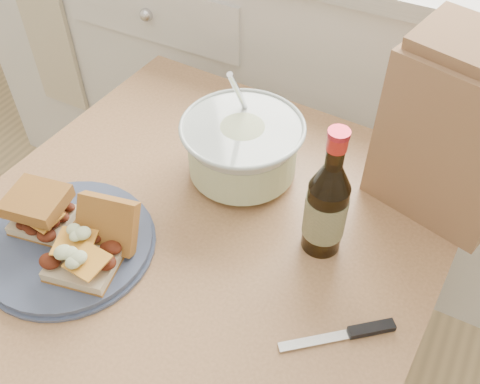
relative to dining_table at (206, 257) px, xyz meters
The scene contains 9 objects.
cabinet_run 0.84m from the dining_table, 88.62° to the left, with size 2.50×0.64×0.94m.
dining_table is the anchor object (origin of this frame).
plate 0.26m from the dining_table, 138.58° to the right, with size 0.29×0.29×0.02m, color #424E6C.
sandwich_left 0.32m from the dining_table, 148.61° to the right, with size 0.11×0.10×0.07m.
sandwich_right 0.25m from the dining_table, 124.97° to the right, with size 0.13×0.17×0.09m.
coleslaw_bowl 0.22m from the dining_table, 89.62° to the left, with size 0.24×0.24×0.24m.
beer_bottle 0.29m from the dining_table, 15.12° to the left, with size 0.07×0.07×0.26m.
knife 0.35m from the dining_table, 14.35° to the right, with size 0.15×0.13×0.01m.
paper_bag 0.51m from the dining_table, 36.24° to the left, with size 0.23×0.15×0.31m, color #966648.
Camera 1 is at (0.34, 0.34, 1.44)m, focal length 40.00 mm.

